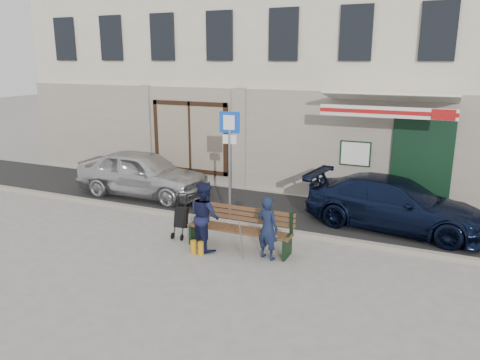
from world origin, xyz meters
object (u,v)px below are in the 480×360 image
Objects in this scene: parking_sign at (230,149)px; man at (268,228)px; stroller at (181,218)px; car_silver at (143,173)px; car_navy at (395,204)px; woman at (205,216)px; bench at (238,229)px.

man is (1.72, -1.77, -1.25)m from parking_sign.
parking_sign is at bearing 60.80° from stroller.
parking_sign reaches higher than car_silver.
car_silver is 3.04× the size of man.
stroller is (-2.30, 0.31, -0.22)m from man.
car_navy is 4.33m from parking_sign.
woman is 0.98m from stroller.
stroller is at bearing -131.49° from car_silver.
parking_sign reaches higher than stroller.
man is 2.33m from stroller.
car_navy is 1.54× the size of parking_sign.
woman reaches higher than man.
parking_sign is (-3.94, -1.22, 1.29)m from car_navy.
stroller is (-1.50, 0.07, 0.01)m from bench.
man reaches higher than car_navy.
stroller is at bearing -116.53° from parking_sign.
stroller is (-4.53, -2.69, -0.17)m from car_navy.
car_navy is 3.21× the size of man.
car_silver is 1.46× the size of parking_sign.
stroller is at bearing 6.81° from man.
car_silver is 0.95× the size of car_navy.
bench is at bearing -63.92° from parking_sign.
car_silver is 2.74× the size of woman.
man is (5.18, -2.81, -0.02)m from car_silver.
woman reaches higher than car_navy.
woman reaches higher than bench.
parking_sign reaches higher than man.
car_navy is (7.40, 0.18, -0.07)m from car_silver.
car_navy is at bearing -89.03° from car_silver.
car_silver is 4.71m from woman.
woman is (-3.68, -3.07, 0.12)m from car_navy.
parking_sign is at bearing -31.44° from man.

